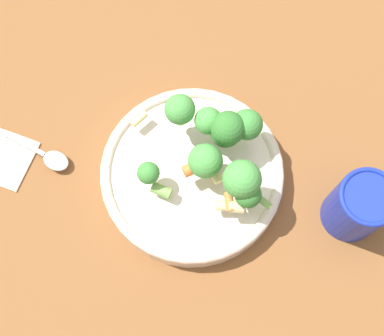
{
  "coord_description": "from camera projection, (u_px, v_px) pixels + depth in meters",
  "views": [
    {
      "loc": [
        0.01,
        -0.21,
        0.68
      ],
      "look_at": [
        0.0,
        0.0,
        0.05
      ],
      "focal_mm": 50.0,
      "sensor_mm": 36.0,
      "label": 1
    }
  ],
  "objects": [
    {
      "name": "spoon",
      "position": [
        29.0,
        146.0,
        0.72
      ],
      "size": [
        0.18,
        0.1,
        0.01
      ],
      "rotation": [
        0.0,
        0.0,
        12.13
      ],
      "color": "silver",
      "rests_on": "napkin"
    },
    {
      "name": "ground_plane",
      "position": [
        192.0,
        179.0,
        0.71
      ],
      "size": [
        3.0,
        3.0,
        0.0
      ],
      "primitive_type": "plane",
      "color": "brown"
    },
    {
      "name": "cup",
      "position": [
        358.0,
        206.0,
        0.65
      ],
      "size": [
        0.07,
        0.07,
        0.1
      ],
      "color": "#192DAD",
      "rests_on": "ground_plane"
    },
    {
      "name": "pasta_salad",
      "position": [
        219.0,
        148.0,
        0.64
      ],
      "size": [
        0.18,
        0.15,
        0.08
      ],
      "color": "#8CB766",
      "rests_on": "bowl"
    },
    {
      "name": "bowl",
      "position": [
        192.0,
        174.0,
        0.69
      ],
      "size": [
        0.24,
        0.24,
        0.04
      ],
      "color": "beige",
      "rests_on": "ground_plane"
    }
  ]
}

